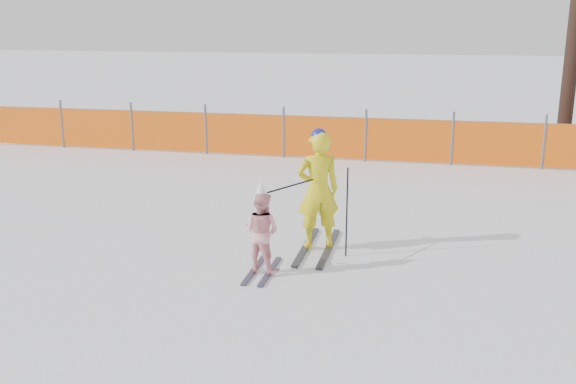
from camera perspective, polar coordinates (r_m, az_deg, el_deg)
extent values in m
plane|color=white|center=(8.56, -0.73, -7.33)|extent=(120.00, 120.00, 0.00)
cube|color=black|center=(9.52, 1.60, -4.86)|extent=(0.09, 1.68, 0.04)
cube|color=black|center=(9.47, 3.63, -5.01)|extent=(0.09, 1.68, 0.04)
imported|color=yellow|center=(9.23, 2.68, 0.18)|extent=(0.74, 0.62, 1.71)
sphere|color=navy|center=(9.06, 2.74, 5.00)|extent=(0.22, 0.22, 0.22)
cube|color=black|center=(8.67, -3.05, -6.94)|extent=(0.09, 1.05, 0.03)
cube|color=black|center=(8.62, -1.63, -7.07)|extent=(0.09, 1.05, 0.03)
imported|color=#FCA4AA|center=(8.46, -2.38, -3.53)|extent=(0.62, 0.54, 1.08)
cone|color=white|center=(8.29, -2.42, 0.24)|extent=(0.19, 0.19, 0.24)
cylinder|color=black|center=(9.05, 5.25, -1.83)|extent=(0.02, 0.02, 1.29)
cylinder|color=black|center=(8.74, 0.27, 0.55)|extent=(0.47, 0.84, 0.02)
cylinder|color=#595960|center=(18.01, -19.45, 5.72)|extent=(0.06, 0.06, 1.25)
cylinder|color=#595960|center=(17.04, -13.69, 5.66)|extent=(0.06, 0.06, 1.25)
cylinder|color=#595960|center=(16.26, -7.31, 5.54)|extent=(0.06, 0.06, 1.25)
cylinder|color=#595960|center=(15.70, -0.40, 5.33)|extent=(0.06, 0.06, 1.25)
cylinder|color=#595960|center=(15.38, 6.91, 5.02)|extent=(0.06, 0.06, 1.25)
cylinder|color=#595960|center=(15.32, 14.39, 4.62)|extent=(0.06, 0.06, 1.25)
cylinder|color=#595960|center=(15.52, 21.80, 4.14)|extent=(0.06, 0.06, 1.25)
cube|color=#F15F0C|center=(15.75, -0.95, 5.08)|extent=(15.69, 0.03, 1.00)
cylinder|color=black|center=(17.09, 24.09, 12.59)|extent=(0.34, 0.34, 5.85)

